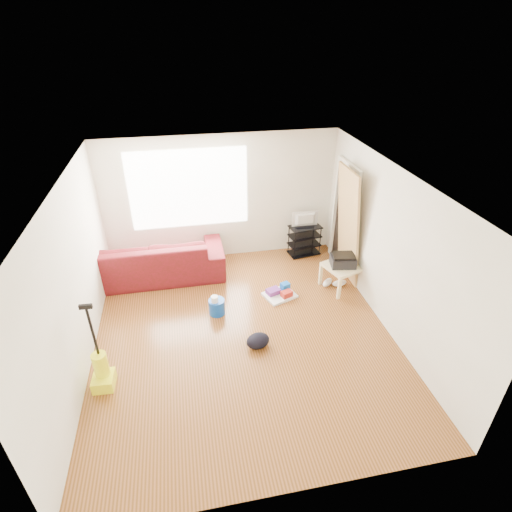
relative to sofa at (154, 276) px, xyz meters
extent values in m
cube|color=#5B3712|center=(1.41, -1.95, 0.00)|extent=(4.50, 5.00, 0.01)
cube|color=white|center=(1.41, -1.95, 2.50)|extent=(4.50, 5.00, 0.01)
cube|color=beige|center=(1.41, 0.55, 1.25)|extent=(4.50, 0.01, 2.50)
cube|color=beige|center=(1.41, -4.45, 1.25)|extent=(4.50, 0.01, 2.50)
cube|color=beige|center=(-0.84, -1.95, 1.25)|extent=(0.01, 5.00, 2.50)
cube|color=beige|center=(3.66, -1.95, 1.25)|extent=(0.01, 5.00, 2.50)
cube|color=white|center=(0.81, 0.53, 1.50)|extent=(2.20, 0.01, 1.50)
cube|color=white|center=(3.62, -0.70, 1.00)|extent=(0.06, 0.08, 2.00)
cube|color=white|center=(3.62, 0.20, 1.00)|extent=(0.06, 0.08, 2.00)
cube|color=white|center=(3.62, -0.25, 2.04)|extent=(0.06, 0.98, 0.08)
cube|color=black|center=(3.65, -0.25, 1.00)|extent=(0.01, 0.86, 1.98)
imported|color=#3F130D|center=(0.00, 0.00, 0.00)|extent=(2.67, 1.04, 0.78)
cube|color=black|center=(3.06, 0.27, 0.03)|extent=(0.68, 0.46, 0.02)
cube|color=black|center=(3.06, 0.27, 0.23)|extent=(0.68, 0.46, 0.02)
cube|color=black|center=(3.06, 0.27, 0.42)|extent=(0.68, 0.46, 0.02)
cube|color=black|center=(3.06, 0.27, 0.62)|extent=(0.68, 0.46, 0.02)
cylinder|color=black|center=(2.80, 0.07, 0.32)|extent=(0.02, 0.02, 0.63)
cylinder|color=black|center=(2.75, 0.37, 0.32)|extent=(0.02, 0.02, 0.63)
cylinder|color=black|center=(3.37, 0.17, 0.32)|extent=(0.02, 0.02, 0.63)
cylinder|color=black|center=(3.32, 0.47, 0.32)|extent=(0.02, 0.02, 0.63)
imported|color=black|center=(3.06, 0.27, 0.79)|extent=(0.53, 0.07, 0.31)
cube|color=#CCBB8C|center=(3.36, -1.03, 0.44)|extent=(0.73, 0.73, 0.05)
cube|color=#CCBB8C|center=(3.20, -1.36, 0.21)|extent=(0.05, 0.05, 0.41)
cube|color=#CCBB8C|center=(3.03, -0.87, 0.21)|extent=(0.05, 0.05, 0.41)
cube|color=#CCBB8C|center=(3.69, -1.19, 0.21)|extent=(0.05, 0.05, 0.41)
cube|color=#CCBB8C|center=(3.52, -0.70, 0.21)|extent=(0.05, 0.05, 0.41)
cube|color=black|center=(3.36, -1.03, 0.56)|extent=(0.47, 0.39, 0.18)
cube|color=black|center=(3.36, -1.03, 0.67)|extent=(0.42, 0.34, 0.04)
cylinder|color=#0C46B5|center=(1.06, -1.36, 0.00)|extent=(0.34, 0.34, 0.27)
cylinder|color=white|center=(1.03, -1.39, 0.19)|extent=(0.12, 0.12, 0.11)
cube|color=white|center=(2.20, -1.09, 0.02)|extent=(0.64, 0.57, 0.04)
cube|color=#A2231A|center=(2.31, -1.18, 0.09)|extent=(0.22, 0.18, 0.10)
cube|color=#65287E|center=(2.10, -1.04, 0.08)|extent=(0.27, 0.24, 0.08)
cube|color=blue|center=(2.33, -0.99, 0.12)|extent=(0.18, 0.17, 0.15)
ellipsoid|color=black|center=(1.58, -2.25, 0.00)|extent=(0.44, 0.40, 0.20)
ellipsoid|color=white|center=(3.15, -0.93, 0.06)|extent=(0.29, 0.28, 0.12)
ellipsoid|color=white|center=(3.37, -0.99, 0.06)|extent=(0.30, 0.16, 0.12)
cube|color=#F8FB19|center=(-0.59, -2.60, 0.09)|extent=(0.29, 0.32, 0.18)
cylinder|color=#F8FB19|center=(-0.59, -2.55, 0.35)|extent=(0.19, 0.19, 0.34)
cylinder|color=black|center=(-0.59, -2.52, 0.88)|extent=(0.04, 0.04, 0.73)
cube|color=black|center=(-0.59, -2.52, 1.28)|extent=(0.16, 0.05, 0.06)
cube|color=tan|center=(3.54, -0.68, 0.00)|extent=(0.27, 0.85, 2.13)
camera|label=1|loc=(0.69, -6.65, 4.24)|focal=28.00mm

